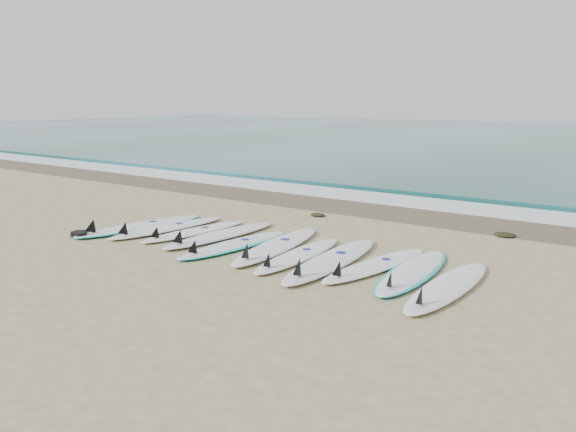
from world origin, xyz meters
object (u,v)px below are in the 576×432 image
Objects in this scene: surfboard_5 at (275,246)px; leash_coil at (80,234)px; surfboard_10 at (447,287)px; surfboard_0 at (139,226)px.

leash_coil is (-3.43, -1.37, -0.01)m from surfboard_5.
surfboard_5 is 1.11× the size of surfboard_10.
surfboard_0 is 1.09× the size of surfboard_10.
surfboard_5 is at bearing 13.88° from surfboard_0.
surfboard_10 is 6.57m from leash_coil.
surfboard_0 reaches higher than leash_coil.
surfboard_0 is at bearing 179.98° from surfboard_10.
surfboard_0 is at bearing 176.17° from surfboard_5.
surfboard_0 is at bearing 71.80° from leash_coil.
surfboard_0 is 0.98× the size of surfboard_5.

